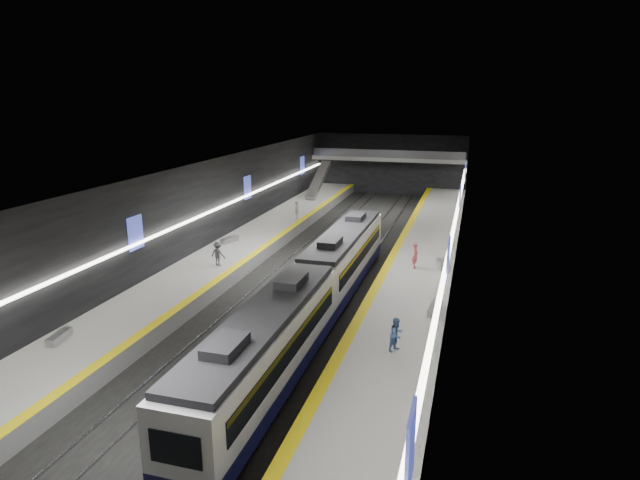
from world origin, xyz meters
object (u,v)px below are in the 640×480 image
(train, at_px, (313,291))
(passenger_left_a, at_px, (297,211))
(bench_left_near, at_px, (59,337))
(passenger_right_a, at_px, (415,256))
(passenger_left_b, at_px, (218,254))
(passenger_right_b, at_px, (397,335))
(bench_left_far, at_px, (230,240))
(escalator, at_px, (318,180))
(bench_right_far, at_px, (442,264))
(bench_right_near, at_px, (435,308))

(train, relative_size, passenger_left_a, 15.61)
(bench_left_near, height_order, passenger_right_a, passenger_right_a)
(bench_left_near, distance_m, passenger_left_b, 13.70)
(train, relative_size, passenger_right_b, 17.43)
(bench_left_far, height_order, passenger_left_a, passenger_left_a)
(escalator, height_order, passenger_right_b, escalator)
(escalator, relative_size, passenger_left_b, 4.43)
(train, bearing_deg, escalator, 105.87)
(escalator, relative_size, bench_right_far, 4.27)
(escalator, bearing_deg, bench_right_far, -56.15)
(bench_right_near, bearing_deg, bench_left_near, -148.42)
(escalator, distance_m, passenger_left_b, 29.10)
(bench_left_far, xyz_separation_m, passenger_right_b, (16.53, -15.88, 0.64))
(bench_left_near, relative_size, passenger_left_b, 0.95)
(bench_right_near, bearing_deg, passenger_right_b, -100.07)
(escalator, distance_m, bench_right_far, 29.98)
(bench_left_near, distance_m, passenger_right_a, 23.41)
(passenger_right_a, bearing_deg, bench_left_far, 71.71)
(bench_left_near, relative_size, passenger_right_a, 0.91)
(train, distance_m, passenger_left_b, 10.99)
(passenger_right_a, bearing_deg, train, 144.46)
(passenger_left_b, bearing_deg, bench_right_far, -155.07)
(train, xyz_separation_m, passenger_left_b, (-9.13, 6.10, -0.29))
(train, relative_size, bench_left_far, 16.66)
(bench_left_near, bearing_deg, escalator, 78.14)
(bench_left_near, bearing_deg, passenger_right_a, 36.36)
(escalator, bearing_deg, bench_right_near, -63.27)
(bench_right_near, relative_size, passenger_left_b, 1.09)
(train, bearing_deg, passenger_left_a, 110.98)
(bench_right_far, height_order, passenger_left_b, passenger_left_b)
(train, distance_m, bench_left_far, 16.54)
(escalator, relative_size, bench_left_near, 4.66)
(train, height_order, bench_right_far, train)
(train, relative_size, passenger_left_b, 16.63)
(bench_left_near, height_order, passenger_left_a, passenger_left_a)
(escalator, xyz_separation_m, passenger_left_a, (1.75, -13.66, -0.94))
(bench_right_far, relative_size, passenger_right_a, 0.99)
(passenger_right_b, bearing_deg, bench_right_near, 16.77)
(passenger_left_b, bearing_deg, passenger_right_b, 156.06)
(escalator, relative_size, passenger_left_a, 4.16)
(escalator, bearing_deg, passenger_right_b, -68.39)
(bench_right_far, relative_size, passenger_left_b, 1.04)
(passenger_right_a, xyz_separation_m, passenger_right_b, (0.60, -13.24, -0.08))
(train, distance_m, passenger_right_a, 10.69)
(bench_left_far, relative_size, bench_right_far, 0.96)
(train, bearing_deg, bench_right_far, 57.07)
(bench_right_far, height_order, passenger_right_b, passenger_right_b)
(bench_right_near, height_order, passenger_right_b, passenger_right_b)
(bench_right_far, bearing_deg, bench_left_near, -149.69)
(passenger_right_a, relative_size, passenger_left_b, 1.05)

